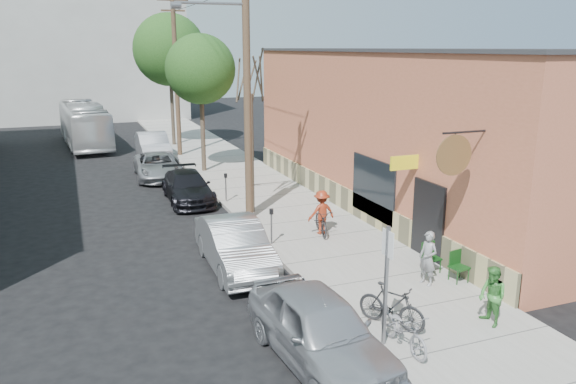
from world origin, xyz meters
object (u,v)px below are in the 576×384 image
object	(u,v)px
sign_post	(386,275)
patron_green	(492,296)
utility_pole_near	(245,82)
car_2	(188,187)
patio_chair_a	(432,258)
car_1	(235,245)
bus	(84,125)
patron_grey	(428,258)
parked_bike_b	(404,329)
tree_leafy_far	(169,50)
car_0	(320,329)
cyclist	(321,212)
car_4	(153,146)
car_3	(157,166)
parking_meter_far	(226,183)
tree_bare	(251,154)
tree_leafy_mid	(200,69)
patio_chair_b	(459,267)
parked_bike_a	(392,306)

from	to	relation	value
sign_post	patron_green	distance (m)	3.04
utility_pole_near	car_2	xyz separation A→B (m)	(-1.59, 3.82, -4.75)
patio_chair_a	car_1	world-z (taller)	car_1
bus	car_2	bearing A→B (deg)	-81.94
patron_grey	patron_green	size ratio (longest dim) A/B	1.06
patron_grey	car_2	size ratio (longest dim) A/B	0.34
parked_bike_b	tree_leafy_far	bearing A→B (deg)	87.35
sign_post	car_0	xyz separation A→B (m)	(-1.55, 0.07, -1.04)
car_1	patron_green	bearing A→B (deg)	-51.22
sign_post	tree_leafy_far	world-z (taller)	tree_leafy_far
car_0	tree_leafy_far	bearing A→B (deg)	81.96
cyclist	bus	bearing A→B (deg)	-78.13
utility_pole_near	car_2	bearing A→B (deg)	112.59
utility_pole_near	car_4	bearing A→B (deg)	96.36
patron_grey	car_3	distance (m)	17.59
utility_pole_near	cyclist	distance (m)	5.58
parking_meter_far	patron_green	world-z (taller)	patron_green
patron_green	car_0	size ratio (longest dim) A/B	0.32
tree_bare	bus	world-z (taller)	tree_bare
tree_leafy_mid	patron_grey	xyz separation A→B (m)	(2.41, -17.23, -4.61)
sign_post	car_4	size ratio (longest dim) A/B	0.57
patio_chair_a	cyclist	bearing A→B (deg)	107.78
tree_leafy_far	car_0	distance (m)	29.36
patron_green	cyclist	bearing A→B (deg)	-169.04
patron_green	car_1	size ratio (longest dim) A/B	0.32
tree_bare	car_4	distance (m)	13.74
tree_bare	bus	xyz separation A→B (m)	(-5.68, 20.22, -1.06)
cyclist	parking_meter_far	bearing A→B (deg)	-74.43
sign_post	car_2	world-z (taller)	sign_post
patron_grey	parked_bike_b	distance (m)	3.76
sign_post	car_4	bearing A→B (deg)	93.60
tree_leafy_far	cyclist	world-z (taller)	tree_leafy_far
parked_bike_b	car_0	xyz separation A→B (m)	(-1.87, 0.38, 0.19)
tree_leafy_mid	parked_bike_b	distance (m)	20.58
parking_meter_far	patio_chair_b	world-z (taller)	parking_meter_far
car_4	sign_post	bearing A→B (deg)	-85.39
patron_green	bus	xyz separation A→B (m)	(-8.11, 31.51, 0.59)
tree_leafy_far	tree_leafy_mid	bearing A→B (deg)	-90.00
parked_bike_a	patio_chair_a	bearing A→B (deg)	10.84
bus	car_3	bearing A→B (deg)	-79.52
patron_grey	tree_bare	bearing A→B (deg)	-179.68
car_0	bus	world-z (taller)	bus
car_0	parked_bike_b	bearing A→B (deg)	-15.54
car_0	bus	size ratio (longest dim) A/B	0.44
patio_chair_b	car_3	world-z (taller)	car_3
car_3	car_4	xyz separation A→B (m)	(0.56, 5.32, 0.15)
utility_pole_near	patio_chair_a	size ratio (longest dim) A/B	11.36
patio_chair_b	parked_bike_a	distance (m)	3.60
tree_bare	patron_green	bearing A→B (deg)	-77.84
tree_leafy_mid	car_2	distance (m)	7.61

